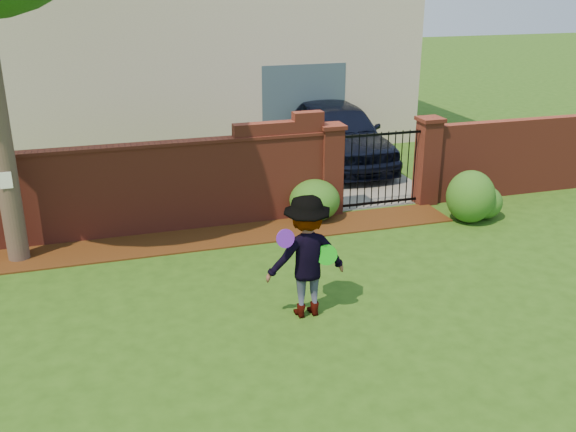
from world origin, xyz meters
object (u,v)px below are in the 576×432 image
object	(u,v)px
man	(307,257)
frisbee_purple	(285,239)
car	(341,135)
frisbee_green	(327,255)

from	to	relation	value
man	frisbee_purple	bearing A→B (deg)	26.34
car	frisbee_purple	xyz separation A→B (m)	(-3.72, -7.31, 0.50)
frisbee_green	car	bearing A→B (deg)	66.92
man	frisbee_green	xyz separation A→B (m)	(0.24, -0.15, 0.07)
car	man	world-z (taller)	man
man	frisbee_green	size ratio (longest dim) A/B	6.03
man	frisbee_green	distance (m)	0.29
car	frisbee_green	size ratio (longest dim) A/B	15.90
man	frisbee_purple	world-z (taller)	man
frisbee_purple	frisbee_green	distance (m)	0.71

